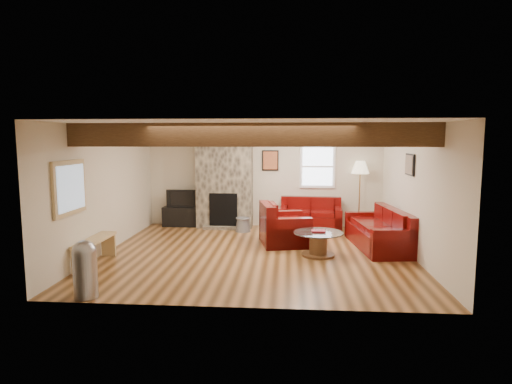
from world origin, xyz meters
TOP-DOWN VIEW (x-y plane):
  - room at (0.00, 0.00)m, footprint 8.00×8.00m
  - oak_beam at (0.00, -1.25)m, footprint 6.00×0.36m
  - chimney_breast at (-1.00, 2.49)m, footprint 1.40×0.67m
  - back_window at (1.35, 2.71)m, footprint 0.90×0.08m
  - hatch_window at (-2.96, -1.50)m, footprint 0.08×1.00m
  - ceiling_dome at (0.90, 0.90)m, footprint 0.40×0.40m
  - artwork_back at (0.15, 2.71)m, footprint 0.42×0.06m
  - artwork_right at (2.96, 0.30)m, footprint 0.06×0.55m
  - sofa_three at (2.48, 0.65)m, footprint 1.11×2.17m
  - loveseat at (1.17, 2.23)m, footprint 1.56×0.97m
  - armchair_red at (0.55, 0.81)m, footprint 1.16×1.26m
  - coffee_table at (1.20, -0.09)m, footprint 0.96×0.96m
  - tv_cabinet at (-2.11, 2.53)m, footprint 1.00×0.40m
  - television at (-2.11, 2.53)m, footprint 0.79×0.10m
  - floor_lamp at (2.39, 2.55)m, footprint 0.44×0.44m
  - pine_bench at (-2.83, -0.98)m, footprint 0.29×1.26m
  - pedal_bin at (-2.24, -2.55)m, footprint 0.36×0.36m
  - coal_bucket at (-0.48, 1.98)m, footprint 0.37×0.37m

SIDE VIEW (x-z plane):
  - coal_bucket at x=-0.48m, z-range 0.00..0.35m
  - coffee_table at x=1.20m, z-range -0.02..0.48m
  - pine_bench at x=-2.83m, z-range 0.00..0.47m
  - tv_cabinet at x=-2.11m, z-range 0.00..0.50m
  - loveseat at x=1.17m, z-range 0.00..0.80m
  - sofa_three at x=2.48m, z-range 0.00..0.81m
  - pedal_bin at x=-2.24m, z-range 0.00..0.83m
  - armchair_red at x=0.55m, z-range 0.00..0.89m
  - television at x=-2.11m, z-range 0.50..0.96m
  - chimney_breast at x=-1.00m, z-range -0.03..2.47m
  - room at x=0.00m, z-range -2.75..5.25m
  - hatch_window at x=-2.96m, z-range 1.00..1.90m
  - floor_lamp at x=2.39m, z-range 0.60..2.30m
  - back_window at x=1.35m, z-range 1.00..2.10m
  - artwork_back at x=0.15m, z-range 1.44..1.96m
  - artwork_right at x=2.96m, z-range 1.54..1.96m
  - oak_beam at x=0.00m, z-range 2.12..2.50m
  - ceiling_dome at x=0.90m, z-range 2.35..2.53m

